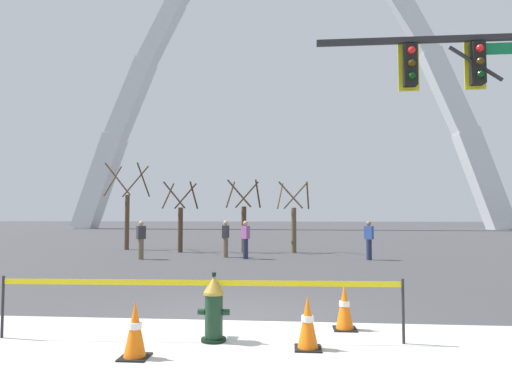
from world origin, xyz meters
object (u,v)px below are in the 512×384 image
pedestrian_walking_right (369,240)px  traffic_cone_curb_edge (135,330)px  traffic_signal_gantry (492,109)px  traffic_cone_by_hydrant (308,323)px  pedestrian_standing_center (246,239)px  pedestrian_walking_left (141,239)px  pedestrian_near_trees (226,238)px  fire_hydrant (214,309)px  traffic_cone_mid_sidewalk (345,307)px  monument_arch (284,80)px

pedestrian_walking_right → traffic_cone_curb_edge: bearing=-112.0°
pedestrian_walking_right → traffic_signal_gantry: bearing=-82.8°
traffic_cone_by_hydrant → pedestrian_standing_center: bearing=100.2°
pedestrian_walking_left → pedestrian_standing_center: size_ratio=1.00×
traffic_cone_curb_edge → pedestrian_walking_left: 12.87m
traffic_signal_gantry → pedestrian_standing_center: size_ratio=3.77×
traffic_signal_gantry → pedestrian_near_trees: bearing=127.4°
traffic_signal_gantry → pedestrian_near_trees: size_ratio=3.77×
fire_hydrant → traffic_cone_mid_sidewalk: bearing=21.9°
pedestrian_standing_center → pedestrian_near_trees: 1.12m
traffic_cone_mid_sidewalk → pedestrian_standing_center: bearing=104.2°
pedestrian_standing_center → traffic_cone_curb_edge: bearing=-90.2°
pedestrian_walking_left → traffic_cone_by_hydrant: bearing=-60.8°
traffic_cone_curb_edge → pedestrian_walking_left: bearing=109.4°
traffic_cone_mid_sidewalk → traffic_signal_gantry: 5.55m
pedestrian_near_trees → pedestrian_walking_left: bearing=-161.2°
traffic_cone_by_hydrant → traffic_cone_curb_edge: (-2.21, -0.56, 0.00)m
pedestrian_standing_center → pedestrian_near_trees: size_ratio=1.00×
fire_hydrant → monument_arch: 54.63m
traffic_cone_curb_edge → pedestrian_walking_right: size_ratio=0.46×
monument_arch → pedestrian_walking_left: bearing=-97.5°
monument_arch → pedestrian_walking_left: (-5.24, -39.74, -19.13)m
traffic_cone_by_hydrant → pedestrian_near_trees: 13.10m
traffic_signal_gantry → pedestrian_walking_left: traffic_signal_gantry is taller
pedestrian_walking_left → pedestrian_near_trees: size_ratio=1.00×
pedestrian_walking_left → pedestrian_standing_center: 4.33m
fire_hydrant → pedestrian_walking_left: (-5.13, 11.31, 0.35)m
traffic_signal_gantry → pedestrian_standing_center: bearing=125.4°
pedestrian_near_trees → traffic_cone_by_hydrant: bearing=-76.3°
traffic_cone_by_hydrant → pedestrian_walking_right: pedestrian_walking_right is taller
pedestrian_walking_right → traffic_cone_mid_sidewalk: bearing=-101.7°
traffic_cone_mid_sidewalk → pedestrian_near_trees: 12.25m
traffic_cone_by_hydrant → monument_arch: bearing=91.4°
fire_hydrant → traffic_cone_curb_edge: size_ratio=1.36×
fire_hydrant → traffic_cone_mid_sidewalk: (1.96, 0.79, -0.11)m
traffic_cone_by_hydrant → pedestrian_standing_center: size_ratio=0.46×
traffic_cone_curb_edge → pedestrian_near_trees: bearing=93.9°
pedestrian_walking_left → traffic_cone_mid_sidewalk: bearing=-56.0°
fire_hydrant → traffic_cone_mid_sidewalk: size_ratio=1.36×
monument_arch → fire_hydrant: bearing=-90.1°
traffic_cone_by_hydrant → pedestrian_standing_center: pedestrian_standing_center is taller
traffic_cone_by_hydrant → traffic_signal_gantry: 6.44m
pedestrian_walking_left → traffic_signal_gantry: bearing=-37.9°
monument_arch → pedestrian_standing_center: (-0.94, -39.20, -19.13)m
traffic_cone_by_hydrant → pedestrian_walking_left: bearing=119.2°
traffic_cone_curb_edge → pedestrian_standing_center: 12.67m
traffic_signal_gantry → monument_arch: bearing=96.2°
pedestrian_walking_left → pedestrian_near_trees: 3.55m
fire_hydrant → pedestrian_walking_right: 12.58m
pedestrian_walking_left → traffic_cone_curb_edge: bearing=-70.6°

